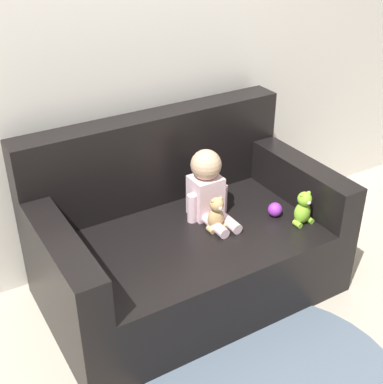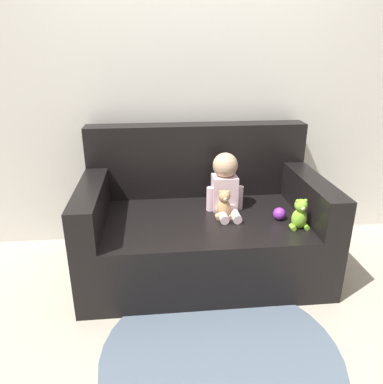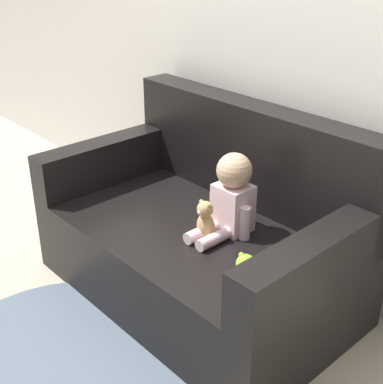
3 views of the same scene
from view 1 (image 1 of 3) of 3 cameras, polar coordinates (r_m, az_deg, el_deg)
The scene contains 7 objects.
ground_plane at distance 3.27m, azimuth -0.25°, elevation -10.40°, with size 12.00×12.00×0.00m, color #B7AD99.
wall_back at distance 3.11m, azimuth -5.95°, elevation 14.57°, with size 8.00×0.05×2.60m.
couch at distance 3.11m, azimuth -0.92°, elevation -5.01°, with size 1.65×0.99×0.99m.
person_baby at distance 3.03m, azimuth 1.71°, elevation 0.45°, with size 0.26×0.36×0.41m.
teddy_bear_brown at distance 2.97m, azimuth 2.65°, elevation -2.41°, with size 0.12×0.09×0.20m.
plush_toy_side at distance 3.08m, azimuth 11.82°, elevation -1.77°, with size 0.12×0.09×0.20m.
toy_ball at distance 3.14m, azimuth 8.90°, elevation -1.86°, with size 0.08×0.08×0.08m.
Camera 1 is at (-1.27, -2.14, 2.12)m, focal length 50.00 mm.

